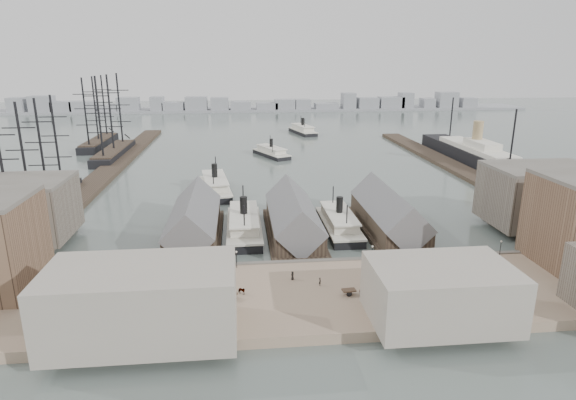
{
  "coord_description": "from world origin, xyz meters",
  "views": [
    {
      "loc": [
        -13.73,
        -103.58,
        45.75
      ],
      "look_at": [
        0.0,
        30.0,
        6.0
      ],
      "focal_mm": 30.0,
      "sensor_mm": 36.0,
      "label": 1
    }
  ],
  "objects": [
    {
      "name": "ferry_docked_west",
      "position": [
        -13.0,
        19.9,
        2.54
      ],
      "size": [
        9.12,
        30.4,
        10.86
      ],
      "color": "black",
      "rests_on": "ground"
    },
    {
      "name": "lamp_post_near_w",
      "position": [
        -15.0,
        -7.0,
        4.71
      ],
      "size": [
        0.44,
        0.44,
        3.92
      ],
      "color": "black",
      "rests_on": "quay"
    },
    {
      "name": "warehouse_west_back",
      "position": [
        -70.0,
        18.0,
        9.0
      ],
      "size": [
        26.0,
        20.0,
        14.0
      ],
      "primitive_type": "cube",
      "color": "#60564C",
      "rests_on": "west_land"
    },
    {
      "name": "street_bldg_center",
      "position": [
        20.0,
        -32.0,
        7.0
      ],
      "size": [
        24.0,
        16.0,
        10.0
      ],
      "primitive_type": "cube",
      "color": "gray",
      "rests_on": "quay"
    },
    {
      "name": "ferry_shed_west",
      "position": [
        -26.0,
        16.88,
        4.64
      ],
      "size": [
        14.0,
        42.0,
        12.6
      ],
      "color": "#2D231C",
      "rests_on": "ground"
    },
    {
      "name": "ground",
      "position": [
        0.0,
        0.0,
        0.0
      ],
      "size": [
        900.0,
        900.0,
        0.0
      ],
      "primitive_type": "plane",
      "color": "#4D5955",
      "rests_on": "ground"
    },
    {
      "name": "sailing_ship_mid",
      "position": [
        -73.45,
        131.28,
        2.76
      ],
      "size": [
        9.38,
        54.19,
        38.56
      ],
      "color": "black",
      "rests_on": "ground"
    },
    {
      "name": "pedestrian_1",
      "position": [
        -41.85,
        -18.59,
        2.82
      ],
      "size": [
        0.98,
        0.89,
        1.63
      ],
      "primitive_type": "imported",
      "rotation": [
        0.0,
        0.0,
        5.86
      ],
      "color": "black",
      "rests_on": "quay"
    },
    {
      "name": "street_bldg_west",
      "position": [
        -30.0,
        -32.0,
        8.0
      ],
      "size": [
        30.0,
        16.0,
        12.0
      ],
      "primitive_type": "cube",
      "color": "gray",
      "rests_on": "quay"
    },
    {
      "name": "sailing_ship_far",
      "position": [
        -88.53,
        161.35,
        2.65
      ],
      "size": [
        8.94,
        49.64,
        36.74
      ],
      "color": "black",
      "rests_on": "ground"
    },
    {
      "name": "pedestrian_10",
      "position": [
        55.91,
        -12.26,
        2.85
      ],
      "size": [
        1.0,
        1.25,
        1.7
      ],
      "primitive_type": "imported",
      "rotation": [
        0.0,
        0.0,
        1.96
      ],
      "color": "black",
      "rests_on": "quay"
    },
    {
      "name": "warehouse_east_back",
      "position": [
        68.0,
        15.0,
        9.5
      ],
      "size": [
        28.0,
        20.0,
        15.0
      ],
      "primitive_type": "cube",
      "color": "#60564C",
      "rests_on": "east_land"
    },
    {
      "name": "pedestrian_7",
      "position": [
        36.85,
        -27.47,
        2.83
      ],
      "size": [
        0.94,
        1.22,
        1.67
      ],
      "primitive_type": "imported",
      "rotation": [
        0.0,
        0.0,
        1.9
      ],
      "color": "black",
      "rests_on": "quay"
    },
    {
      "name": "ferry_shed_east",
      "position": [
        26.0,
        16.88,
        4.64
      ],
      "size": [
        14.0,
        42.0,
        12.6
      ],
      "color": "#2D231C",
      "rests_on": "ground"
    },
    {
      "name": "pedestrian_8",
      "position": [
        39.73,
        -12.78,
        2.78
      ],
      "size": [
        0.96,
        0.87,
        1.56
      ],
      "primitive_type": "imported",
      "rotation": [
        0.0,
        0.0,
        3.81
      ],
      "color": "black",
      "rests_on": "quay"
    },
    {
      "name": "horse_cart_center",
      "position": [
        -14.83,
        -19.95,
        2.78
      ],
      "size": [
        4.59,
        3.68,
        1.49
      ],
      "rotation": [
        0.0,
        0.0,
        0.96
      ],
      "color": "black",
      "rests_on": "quay"
    },
    {
      "name": "ocean_steamer",
      "position": [
        92.0,
        99.68,
        4.09
      ],
      "size": [
        13.02,
        95.17,
        19.03
      ],
      "color": "black",
      "rests_on": "ground"
    },
    {
      "name": "east_wharf",
      "position": [
        78.0,
        90.0,
        0.8
      ],
      "size": [
        10.0,
        180.0,
        1.6
      ],
      "primitive_type": "cube",
      "color": "#2D231C",
      "rests_on": "ground"
    },
    {
      "name": "pedestrian_0",
      "position": [
        -40.85,
        -12.99,
        2.9
      ],
      "size": [
        0.81,
        0.77,
        1.79
      ],
      "primitive_type": "imported",
      "rotation": [
        0.0,
        0.0,
        2.53
      ],
      "color": "black",
      "rests_on": "quay"
    },
    {
      "name": "tram",
      "position": [
        54.09,
        -18.99,
        3.99
      ],
      "size": [
        3.93,
        11.17,
        3.89
      ],
      "rotation": [
        0.0,
        0.0,
        -0.1
      ],
      "color": "black",
      "rests_on": "quay"
    },
    {
      "name": "ferry_open_far",
      "position": [
        26.26,
        195.35,
        2.45
      ],
      "size": [
        15.54,
        30.55,
        10.46
      ],
      "rotation": [
        0.0,
        0.0,
        0.24
      ],
      "color": "black",
      "rests_on": "ground"
    },
    {
      "name": "sailing_ship_near",
      "position": [
        -76.16,
        47.34,
        2.49
      ],
      "size": [
        8.27,
        56.94,
        33.98
      ],
      "color": "black",
      "rests_on": "ground"
    },
    {
      "name": "pedestrian_4",
      "position": [
        -3.6,
        -14.08,
        2.91
      ],
      "size": [
        0.82,
        1.03,
        1.83
      ],
      "primitive_type": "imported",
      "rotation": [
        0.0,
        0.0,
        4.41
      ],
      "color": "black",
      "rests_on": "quay"
    },
    {
      "name": "pedestrian_6",
      "position": [
        24.71,
        -14.84,
        2.85
      ],
      "size": [
        0.87,
        0.7,
        1.7
      ],
      "primitive_type": "imported",
      "rotation": [
        0.0,
        0.0,
        3.07
      ],
      "color": "black",
      "rests_on": "quay"
    },
    {
      "name": "far_shore",
      "position": [
        -2.07,
        334.14,
        3.91
      ],
      "size": [
        500.0,
        40.0,
        15.72
      ],
      "color": "gray",
      "rests_on": "ground"
    },
    {
      "name": "ferry_docked_east",
      "position": [
        13.0,
        19.29,
        2.38
      ],
      "size": [
        8.54,
        28.47,
        10.17
      ],
      "color": "black",
      "rests_on": "ground"
    },
    {
      "name": "ferry_shed_center",
      "position": [
        0.0,
        16.88,
        4.64
      ],
      "size": [
        14.0,
        42.0,
        12.6
      ],
      "color": "#2D231C",
      "rests_on": "ground"
    },
    {
      "name": "quay",
      "position": [
        0.0,
        -20.0,
        1.0
      ],
      "size": [
        180.0,
        30.0,
        2.0
      ],
      "primitive_type": "cube",
      "color": "#8C755E",
      "rests_on": "ground"
    },
    {
      "name": "ferry_open_near",
      "position": [
        -22.54,
        61.89,
        2.58
      ],
      "size": [
        13.03,
        31.76,
        11.02
      ],
      "rotation": [
        0.0,
        0.0,
        0.12
      ],
      "color": "black",
      "rests_on": "ground"
    },
    {
      "name": "seawall",
      "position": [
        0.0,
        -5.2,
        1.15
      ],
      "size": [
        180.0,
        1.2,
        2.3
      ],
      "primitive_type": "cube",
      "color": "#59544C",
      "rests_on": "ground"
    },
    {
      "name": "lamp_post_far_e",
      "position": [
        45.0,
        -7.0,
        4.71
      ],
      "size": [
        0.44,
        0.44,
        3.92
      ],
      "color": "black",
      "rests_on": "quay"
    },
    {
      "name": "horse_cart_left",
      "position": [
        -38.71,
        -18.35,
        2.84
      ],
      "size": [
        4.75,
        1.76,
        1.68
      ],
      "rotation": [
        0.0,
        0.0,
        1.5
      ],
      "color": "black",
      "rests_on": "quay"
    },
    {
      "name": "pedestrian_3",
      "position": [
        -21.39,
        -22.09,
        2.86
      ],
      "size": [
        0.72,
        1.08,
        1.71
      ],
      "primitive_type": "imported",
      "rotation": [
        0.0,
        0.0,
        1.24
      ],
      "color": "black",
      "rests_on": "quay"
    },
    {
      "name": "west_wharf",
      "position": [
        -68.0,
        100.0,
        0.8
      ],
      "size": [
        10.0,
        220.0,
        1.6
      ],
      "primitive_type": "cube",
      "color": "#2D231C",
      "rests_on": "ground"
    },
    {
      "name": "horse_cart_right",
      "position": [
        8.45,
        -21.97,
        2.85
      ],
      "size": [
        4.75,
        2.0,
        1.71
      ],
      "rotation": [
        0.0,
        0.0,
        1.66
      ],
      "color": "black",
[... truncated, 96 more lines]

